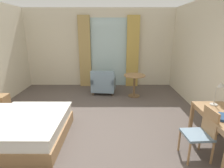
{
  "coord_description": "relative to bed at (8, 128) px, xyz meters",
  "views": [
    {
      "loc": [
        0.47,
        -3.43,
        2.1
      ],
      "look_at": [
        0.46,
        0.43,
        0.96
      ],
      "focal_mm": 29.15,
      "sensor_mm": 36.0,
      "label": 1
    }
  ],
  "objects": [
    {
      "name": "round_cafe_table",
      "position": [
        2.78,
        2.5,
        0.28
      ],
      "size": [
        0.7,
        0.7,
        0.72
      ],
      "color": "#9E754C",
      "rests_on": "ground"
    },
    {
      "name": "bed",
      "position": [
        0.0,
        0.0,
        0.0
      ],
      "size": [
        2.15,
        1.64,
        0.99
      ],
      "color": "#9E754C",
      "rests_on": "ground"
    },
    {
      "name": "wall_back",
      "position": [
        1.59,
        3.86,
        1.19
      ],
      "size": [
        5.78,
        0.12,
        2.89
      ],
      "primitive_type": "cube",
      "color": "beige",
      "rests_on": "ground"
    },
    {
      "name": "armchair_by_window",
      "position": [
        1.77,
        2.81,
        0.07
      ],
      "size": [
        0.84,
        0.84,
        0.83
      ],
      "color": "gray",
      "rests_on": "ground"
    },
    {
      "name": "curtain_panel_right",
      "position": [
        2.83,
        3.68,
        1.06
      ],
      "size": [
        0.46,
        0.1,
        2.63
      ],
      "primitive_type": "cube",
      "color": "tan",
      "rests_on": "ground"
    },
    {
      "name": "desk_chair",
      "position": [
        3.55,
        -0.53,
        0.24
      ],
      "size": [
        0.45,
        0.44,
        0.89
      ],
      "color": "gray",
      "rests_on": "ground"
    },
    {
      "name": "balcony_glass_door",
      "position": [
        1.93,
        3.78,
        1.01
      ],
      "size": [
        1.35,
        0.02,
        2.55
      ],
      "primitive_type": "cube",
      "color": "silver",
      "rests_on": "ground"
    },
    {
      "name": "desk_lamp",
      "position": [
        4.1,
        0.09,
        0.78
      ],
      "size": [
        0.28,
        0.22,
        0.45
      ],
      "color": "#B7B2A8",
      "rests_on": "writing_desk"
    },
    {
      "name": "curtain_panel_left",
      "position": [
        1.04,
        3.68,
        1.06
      ],
      "size": [
        0.43,
        0.1,
        2.63
      ],
      "primitive_type": "cube",
      "color": "tan",
      "rests_on": "ground"
    },
    {
      "name": "ground",
      "position": [
        1.59,
        0.24,
        -0.31
      ],
      "size": [
        6.18,
        7.76,
        0.1
      ],
      "primitive_type": "cube",
      "color": "#564C47"
    }
  ]
}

